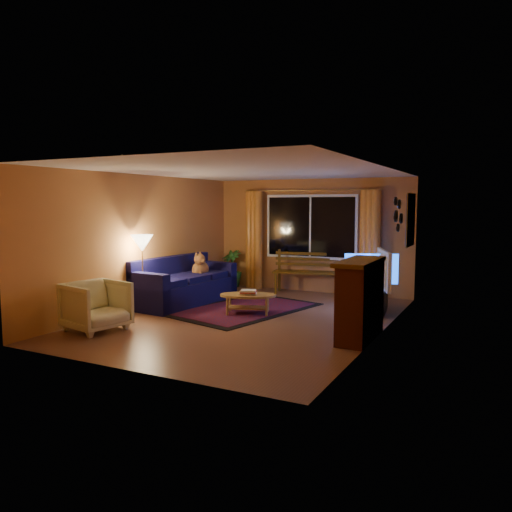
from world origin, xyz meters
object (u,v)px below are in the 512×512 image
at_px(bench, 309,283).
at_px(armchair, 96,304).
at_px(coffee_table, 248,304).
at_px(floor_lamp, 143,273).
at_px(tv_console, 376,300).
at_px(sofa, 184,281).

xyz_separation_m(bench, armchair, (-1.80, -4.47, 0.19)).
bearing_deg(coffee_table, floor_lamp, -161.42).
height_order(coffee_table, tv_console, tv_console).
height_order(armchair, coffee_table, armchair).
relative_size(bench, coffee_table, 1.58).
distance_m(bench, sofa, 2.79).
bearing_deg(floor_lamp, sofa, 73.70).
bearing_deg(coffee_table, bench, 84.35).
height_order(bench, armchair, armchair).
relative_size(sofa, armchair, 2.66).
xyz_separation_m(bench, coffee_table, (-0.24, -2.41, -0.05)).
height_order(bench, floor_lamp, floor_lamp).
height_order(armchair, tv_console, armchair).
relative_size(bench, floor_lamp, 1.13).
xyz_separation_m(bench, floor_lamp, (-2.08, -3.03, 0.46)).
relative_size(armchair, tv_console, 0.80).
relative_size(bench, armchair, 1.86).
bearing_deg(bench, armchair, -124.07).
distance_m(bench, floor_lamp, 3.70).
height_order(sofa, floor_lamp, floor_lamp).
xyz_separation_m(sofa, tv_console, (3.56, 0.91, -0.23)).
bearing_deg(sofa, coffee_table, -5.23).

